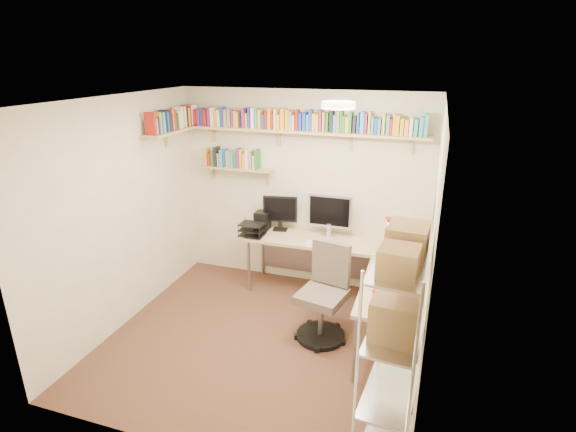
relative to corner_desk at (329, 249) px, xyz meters
The scene contains 6 objects.
ground 1.31m from the corner_desk, 116.71° to the right, with size 3.20×3.20×0.00m, color #4F3222.
room_shell 1.36m from the corner_desk, 116.52° to the right, with size 3.24×3.04×2.52m.
wall_shelves 1.63m from the corner_desk, 160.55° to the left, with size 3.12×1.09×0.80m.
corner_desk is the anchor object (origin of this frame).
office_chair 0.73m from the corner_desk, 80.48° to the right, with size 0.56×0.57×1.04m.
wire_rack 2.36m from the corner_desk, 65.93° to the right, with size 0.42×0.77×1.83m.
Camera 1 is at (1.53, -3.78, 2.87)m, focal length 28.00 mm.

